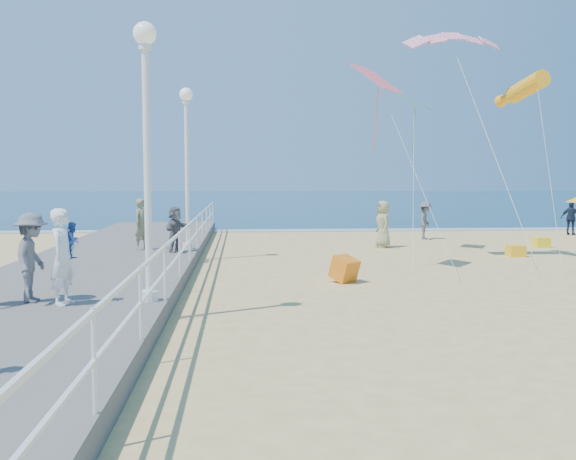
{
  "coord_description": "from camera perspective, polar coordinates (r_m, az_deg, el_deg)",
  "views": [
    {
      "loc": [
        -3.54,
        -12.49,
        2.82
      ],
      "look_at": [
        -2.5,
        2.0,
        1.6
      ],
      "focal_mm": 40.0,
      "sensor_mm": 36.0,
      "label": 1
    }
  ],
  "objects": [
    {
      "name": "beach_walker_c",
      "position": [
        25.66,
        8.47,
        0.52
      ],
      "size": [
        0.69,
        0.97,
        1.86
      ],
      "primitive_type": "imported",
      "rotation": [
        0.0,
        0.0,
        -1.46
      ],
      "color": "#989869",
      "rests_on": "ground"
    },
    {
      "name": "railing",
      "position": [
        12.67,
        -10.92,
        -2.4
      ],
      "size": [
        0.05,
        42.0,
        0.55
      ],
      "color": "white",
      "rests_on": "boardwalk"
    },
    {
      "name": "beach_chair_right",
      "position": [
        27.41,
        21.58,
        -1.03
      ],
      "size": [
        0.55,
        0.55,
        0.4
      ],
      "primitive_type": "cube",
      "color": "yellow",
      "rests_on": "ground"
    },
    {
      "name": "woman_holding_toddler",
      "position": [
        12.77,
        -19.34,
        -2.26
      ],
      "size": [
        0.56,
        0.74,
        1.82
      ],
      "primitive_type": "imported",
      "rotation": [
        0.0,
        0.0,
        1.36
      ],
      "color": "white",
      "rests_on": "boardwalk"
    },
    {
      "name": "lamp_post_far",
      "position": [
        21.58,
        -8.99,
        6.97
      ],
      "size": [
        0.44,
        0.44,
        5.32
      ],
      "color": "white",
      "rests_on": "boardwalk"
    },
    {
      "name": "ground",
      "position": [
        13.28,
        11.56,
        -7.55
      ],
      "size": [
        160.0,
        160.0,
        0.0
      ],
      "primitive_type": "plane",
      "color": "#E4C377",
      "rests_on": "ground"
    },
    {
      "name": "kite_diamond_green",
      "position": [
        24.71,
        11.14,
        11.11
      ],
      "size": [
        1.56,
        1.61,
        0.55
      ],
      "primitive_type": "cube",
      "rotation": [
        0.45,
        0.0,
        1.07
      ],
      "color": "green"
    },
    {
      "name": "boardwalk",
      "position": [
        13.36,
        -21.42,
        -6.84
      ],
      "size": [
        5.0,
        44.0,
        0.4
      ],
      "primitive_type": "cube",
      "color": "slate",
      "rests_on": "ground"
    },
    {
      "name": "beach_chair_left",
      "position": [
        23.96,
        19.58,
        -1.76
      ],
      "size": [
        0.55,
        0.55,
        0.4
      ],
      "primitive_type": "cube",
      "color": "yellow",
      "rests_on": "ground"
    },
    {
      "name": "kite_diamond_pink",
      "position": [
        19.43,
        7.87,
        13.19
      ],
      "size": [
        1.73,
        1.78,
        0.83
      ],
      "primitive_type": "cube",
      "rotation": [
        0.63,
        0.0,
        0.92
      ],
      "color": "#FF5D66"
    },
    {
      "name": "box_kite",
      "position": [
        17.13,
        5.03,
        -3.68
      ],
      "size": [
        0.87,
        0.9,
        0.74
      ],
      "primitive_type": "cube",
      "rotation": [
        0.31,
        0.0,
        0.67
      ],
      "color": "red",
      "rests_on": "ground"
    },
    {
      "name": "beach_walker_a",
      "position": [
        29.37,
        12.11,
        0.84
      ],
      "size": [
        1.05,
        1.27,
        1.7
      ],
      "primitive_type": "imported",
      "rotation": [
        0.0,
        0.0,
        1.12
      ],
      "color": "#56575B",
      "rests_on": "ground"
    },
    {
      "name": "kite_parafoil",
      "position": [
        22.46,
        14.44,
        16.34
      ],
      "size": [
        3.16,
        0.94,
        0.65
      ],
      "primitive_type": null,
      "rotation": [
        0.44,
        0.0,
        0.0
      ],
      "color": "#E31A5B"
    },
    {
      "name": "surf_line",
      "position": [
        33.29,
        2.0,
        -0.02
      ],
      "size": [
        160.0,
        1.2,
        0.04
      ],
      "primitive_type": "cube",
      "color": "silver",
      "rests_on": "ground"
    },
    {
      "name": "toddler_held",
      "position": [
        12.84,
        -18.56,
        -0.89
      ],
      "size": [
        0.33,
        0.39,
        0.7
      ],
      "primitive_type": "imported",
      "rotation": [
        0.0,
        0.0,
        1.36
      ],
      "color": "#2F58B0",
      "rests_on": "boardwalk"
    },
    {
      "name": "beach_walker_b",
      "position": [
        33.74,
        23.88,
        0.97
      ],
      "size": [
        0.99,
        0.9,
        1.62
      ],
      "primitive_type": "imported",
      "rotation": [
        0.0,
        0.0,
        2.47
      ],
      "color": "#192238",
      "rests_on": "ground"
    },
    {
      "name": "kite_windsock",
      "position": [
        22.36,
        20.5,
        11.82
      ],
      "size": [
        1.03,
        2.82,
        1.11
      ],
      "primitive_type": "cylinder",
      "rotation": [
        1.36,
        0.0,
        0.17
      ],
      "color": "#FFA015"
    },
    {
      "name": "lamp_post_mid",
      "position": [
        12.64,
        -12.46,
        8.51
      ],
      "size": [
        0.44,
        0.44,
        5.32
      ],
      "color": "white",
      "rests_on": "boardwalk"
    },
    {
      "name": "spectator_6",
      "position": [
        21.67,
        -12.85,
        0.51
      ],
      "size": [
        0.68,
        0.74,
        1.69
      ],
      "primitive_type": "imported",
      "rotation": [
        0.0,
        0.0,
        0.98
      ],
      "color": "#807D58",
      "rests_on": "boardwalk"
    },
    {
      "name": "spectator_5",
      "position": [
        20.84,
        -9.97,
        0.06
      ],
      "size": [
        0.97,
        1.4,
        1.46
      ],
      "primitive_type": "imported",
      "rotation": [
        0.0,
        0.0,
        1.13
      ],
      "color": "slate",
      "rests_on": "boardwalk"
    },
    {
      "name": "ocean",
      "position": [
        77.62,
        -1.5,
        2.71
      ],
      "size": [
        160.0,
        90.0,
        0.05
      ],
      "primitive_type": "cube",
      "color": "#0C304A",
      "rests_on": "ground"
    },
    {
      "name": "spectator_2",
      "position": [
        13.26,
        -21.83,
        -2.28
      ],
      "size": [
        0.66,
        1.13,
        1.73
      ],
      "primitive_type": "imported",
      "rotation": [
        0.0,
        0.0,
        1.59
      ],
      "color": "slate",
      "rests_on": "boardwalk"
    }
  ]
}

